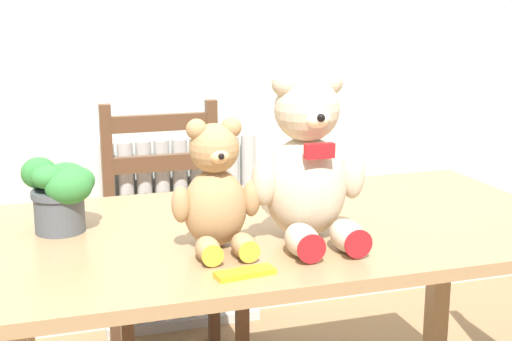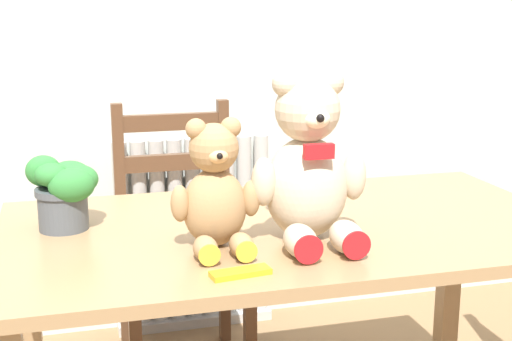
{
  "view_description": "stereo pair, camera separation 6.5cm",
  "coord_description": "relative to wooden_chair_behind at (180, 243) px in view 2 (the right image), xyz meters",
  "views": [
    {
      "loc": [
        -0.6,
        -1.22,
        1.31
      ],
      "look_at": [
        -0.12,
        0.29,
        0.94
      ],
      "focal_mm": 50.0,
      "sensor_mm": 36.0,
      "label": 1
    },
    {
      "loc": [
        -0.54,
        -1.24,
        1.31
      ],
      "look_at": [
        -0.12,
        0.29,
        0.94
      ],
      "focal_mm": 50.0,
      "sensor_mm": 36.0,
      "label": 2
    }
  ],
  "objects": [
    {
      "name": "wall_back",
      "position": [
        0.17,
        0.39,
        0.83
      ],
      "size": [
        8.0,
        0.04,
        2.6
      ],
      "primitive_type": "cube",
      "color": "silver",
      "rests_on": "ground_plane"
    },
    {
      "name": "wooden_chair_behind",
      "position": [
        0.0,
        0.0,
        0.0
      ],
      "size": [
        0.43,
        0.44,
        0.96
      ],
      "rotation": [
        0.0,
        0.0,
        3.14
      ],
      "color": "brown",
      "rests_on": "ground_plane"
    },
    {
      "name": "potted_plant",
      "position": [
        -0.38,
        -0.67,
        0.4
      ],
      "size": [
        0.17,
        0.15,
        0.18
      ],
      "color": "#4C5156",
      "rests_on": "dining_table"
    },
    {
      "name": "teddy_bear_right",
      "position": [
        0.17,
        -0.9,
        0.47
      ],
      "size": [
        0.28,
        0.27,
        0.4
      ],
      "rotation": [
        0.0,
        0.0,
        3.13
      ],
      "color": "beige",
      "rests_on": "dining_table"
    },
    {
      "name": "dining_table",
      "position": [
        0.17,
        -0.78,
        0.19
      ],
      "size": [
        1.44,
        0.8,
        0.77
      ],
      "color": "#9E7A51",
      "rests_on": "ground_plane"
    },
    {
      "name": "chocolate_bar",
      "position": [
        -0.04,
        -1.08,
        0.3
      ],
      "size": [
        0.13,
        0.06,
        0.01
      ],
      "primitive_type": "cube",
      "rotation": [
        0.0,
        0.0,
        0.14
      ],
      "color": "gold",
      "rests_on": "dining_table"
    },
    {
      "name": "teddy_bear_left",
      "position": [
        -0.06,
        -0.89,
        0.42
      ],
      "size": [
        0.21,
        0.2,
        0.3
      ],
      "rotation": [
        0.0,
        0.0,
        3.14
      ],
      "color": "tan",
      "rests_on": "dining_table"
    },
    {
      "name": "radiator",
      "position": [
        0.1,
        0.32,
        -0.11
      ],
      "size": [
        0.64,
        0.1,
        0.79
      ],
      "color": "beige",
      "rests_on": "ground_plane"
    }
  ]
}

